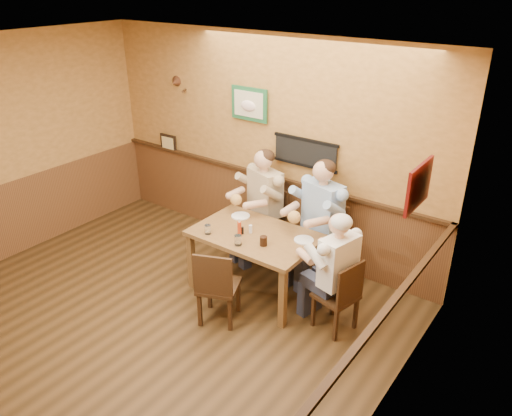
{
  "coord_description": "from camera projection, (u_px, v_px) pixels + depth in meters",
  "views": [
    {
      "loc": [
        3.51,
        -2.5,
        3.43
      ],
      "look_at": [
        0.64,
        1.45,
        1.1
      ],
      "focal_mm": 35.0,
      "sensor_mm": 36.0,
      "label": 1
    }
  ],
  "objects": [
    {
      "name": "room",
      "position": [
        127.0,
        184.0,
        4.49
      ],
      "size": [
        5.02,
        5.03,
        2.81
      ],
      "color": "#34220F",
      "rests_on": "ground"
    },
    {
      "name": "dining_table",
      "position": [
        255.0,
        240.0,
        5.66
      ],
      "size": [
        1.4,
        0.9,
        0.75
      ],
      "color": "brown",
      "rests_on": "ground"
    },
    {
      "name": "chair_back_left",
      "position": [
        265.0,
        223.0,
        6.47
      ],
      "size": [
        0.53,
        0.53,
        0.92
      ],
      "primitive_type": null,
      "rotation": [
        0.0,
        0.0,
        -0.3
      ],
      "color": "#3A2412",
      "rests_on": "ground"
    },
    {
      "name": "chair_back_right",
      "position": [
        321.0,
        242.0,
        6.0
      ],
      "size": [
        0.54,
        0.54,
        0.96
      ],
      "primitive_type": null,
      "rotation": [
        0.0,
        0.0,
        -0.25
      ],
      "color": "#3A2412",
      "rests_on": "ground"
    },
    {
      "name": "chair_right_end",
      "position": [
        336.0,
        294.0,
        5.13
      ],
      "size": [
        0.47,
        0.47,
        0.83
      ],
      "primitive_type": null,
      "rotation": [
        0.0,
        0.0,
        -1.81
      ],
      "color": "#3A2412",
      "rests_on": "ground"
    },
    {
      "name": "chair_near_side",
      "position": [
        219.0,
        284.0,
        5.25
      ],
      "size": [
        0.54,
        0.54,
        0.88
      ],
      "primitive_type": null,
      "rotation": [
        0.0,
        0.0,
        3.54
      ],
      "color": "#3A2412",
      "rests_on": "ground"
    },
    {
      "name": "diner_tan_shirt",
      "position": [
        265.0,
        210.0,
        6.39
      ],
      "size": [
        0.76,
        0.76,
        1.32
      ],
      "primitive_type": null,
      "rotation": [
        0.0,
        0.0,
        -0.3
      ],
      "color": "#C8B089",
      "rests_on": "ground"
    },
    {
      "name": "diner_blue_polo",
      "position": [
        322.0,
        227.0,
        5.91
      ],
      "size": [
        0.77,
        0.77,
        1.37
      ],
      "primitive_type": null,
      "rotation": [
        0.0,
        0.0,
        -0.25
      ],
      "color": "#8BA9D1",
      "rests_on": "ground"
    },
    {
      "name": "diner_white_elder",
      "position": [
        337.0,
        280.0,
        5.06
      ],
      "size": [
        0.66,
        0.66,
        1.19
      ],
      "primitive_type": null,
      "rotation": [
        0.0,
        0.0,
        -1.81
      ],
      "color": "white",
      "rests_on": "ground"
    },
    {
      "name": "water_glass_left",
      "position": [
        208.0,
        229.0,
        5.59
      ],
      "size": [
        0.08,
        0.08,
        0.11
      ],
      "primitive_type": "cylinder",
      "rotation": [
        0.0,
        0.0,
        0.18
      ],
      "color": "white",
      "rests_on": "dining_table"
    },
    {
      "name": "water_glass_mid",
      "position": [
        238.0,
        240.0,
        5.36
      ],
      "size": [
        0.1,
        0.1,
        0.12
      ],
      "primitive_type": "cylinder",
      "rotation": [
        0.0,
        0.0,
        0.41
      ],
      "color": "white",
      "rests_on": "dining_table"
    },
    {
      "name": "cola_tumbler",
      "position": [
        263.0,
        241.0,
        5.35
      ],
      "size": [
        0.09,
        0.09,
        0.11
      ],
      "primitive_type": "cylinder",
      "rotation": [
        0.0,
        0.0,
        0.17
      ],
      "color": "black",
      "rests_on": "dining_table"
    },
    {
      "name": "hot_sauce_bottle",
      "position": [
        239.0,
        228.0,
        5.55
      ],
      "size": [
        0.05,
        0.05,
        0.18
      ],
      "primitive_type": "cylinder",
      "rotation": [
        0.0,
        0.0,
        -0.2
      ],
      "color": "#B43413",
      "rests_on": "dining_table"
    },
    {
      "name": "salt_shaker",
      "position": [
        251.0,
        229.0,
        5.61
      ],
      "size": [
        0.04,
        0.04,
        0.1
      ],
      "primitive_type": "cylinder",
      "rotation": [
        0.0,
        0.0,
        -0.18
      ],
      "color": "silver",
      "rests_on": "dining_table"
    },
    {
      "name": "pepper_shaker",
      "position": [
        242.0,
        230.0,
        5.6
      ],
      "size": [
        0.04,
        0.04,
        0.08
      ],
      "primitive_type": "cylinder",
      "rotation": [
        0.0,
        0.0,
        -0.35
      ],
      "color": "black",
      "rests_on": "dining_table"
    },
    {
      "name": "plate_far_left",
      "position": [
        241.0,
        216.0,
        6.0
      ],
      "size": [
        0.23,
        0.23,
        0.01
      ],
      "primitive_type": "cylinder",
      "rotation": [
        0.0,
        0.0,
        0.04
      ],
      "color": "white",
      "rests_on": "dining_table"
    },
    {
      "name": "plate_far_right",
      "position": [
        304.0,
        240.0,
        5.47
      ],
      "size": [
        0.24,
        0.24,
        0.01
      ],
      "primitive_type": "cylinder",
      "rotation": [
        0.0,
        0.0,
        0.09
      ],
      "color": "silver",
      "rests_on": "dining_table"
    }
  ]
}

